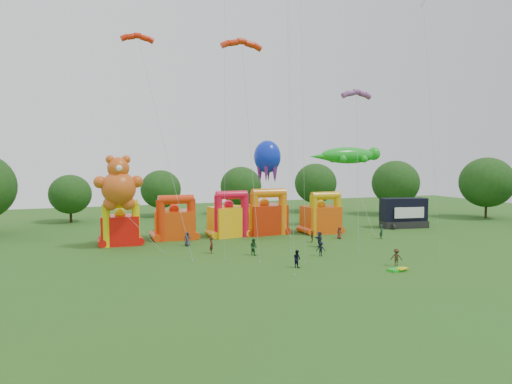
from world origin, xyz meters
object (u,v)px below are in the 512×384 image
object	(u,v)px
bouncy_castle_2	(229,219)
octopus_kite	(269,165)
teddy_bear_kite	(131,209)
bouncy_castle_0	(121,227)
stage_trailer	(404,213)
spectator_0	(187,239)
spectator_4	(312,236)
gecko_kite	(356,181)

from	to	relation	value
bouncy_castle_2	octopus_kite	distance (m)	11.18
octopus_kite	teddy_bear_kite	bearing A→B (deg)	-158.80
bouncy_castle_0	bouncy_castle_2	distance (m)	15.11
bouncy_castle_2	teddy_bear_kite	size ratio (longest dim) A/B	0.57
bouncy_castle_0	stage_trailer	xyz separation A→B (m)	(44.03, -0.57, 0.05)
bouncy_castle_0	teddy_bear_kite	distance (m)	4.73
spectator_0	spectator_4	distance (m)	16.42
octopus_kite	spectator_4	xyz separation A→B (m)	(1.43, -11.74, -9.40)
spectator_0	bouncy_castle_0	bearing A→B (deg)	155.67
bouncy_castle_0	teddy_bear_kite	size ratio (longest dim) A/B	0.51
bouncy_castle_0	spectator_4	xyz separation A→B (m)	(23.93, -7.17, -1.49)
gecko_kite	bouncy_castle_0	bearing A→B (deg)	-178.11
spectator_0	stage_trailer	bearing A→B (deg)	8.21
bouncy_castle_0	spectator_0	xyz separation A→B (m)	(7.82, -4.00, -1.37)
stage_trailer	gecko_kite	xyz separation A→B (m)	(-7.94, 1.76, 5.27)
bouncy_castle_2	octopus_kite	bearing A→B (deg)	23.84
bouncy_castle_0	octopus_kite	bearing A→B (deg)	11.49
teddy_bear_kite	spectator_0	size ratio (longest dim) A/B	6.47
gecko_kite	spectator_0	size ratio (longest dim) A/B	7.37
gecko_kite	octopus_kite	xyz separation A→B (m)	(-13.60, 3.38, 2.58)
teddy_bear_kite	spectator_0	distance (m)	7.96
bouncy_castle_0	stage_trailer	distance (m)	44.04
bouncy_castle_0	octopus_kite	xyz separation A→B (m)	(22.50, 4.57, 7.91)
stage_trailer	spectator_4	size ratio (longest dim) A/B	4.99
octopus_kite	spectator_0	size ratio (longest dim) A/B	7.83
spectator_0	spectator_4	bearing A→B (deg)	-8.34
bouncy_castle_0	octopus_kite	size ratio (longest dim) A/B	0.42
octopus_kite	bouncy_castle_0	bearing A→B (deg)	-168.51
bouncy_castle_2	spectator_0	world-z (taller)	bouncy_castle_2
stage_trailer	teddy_bear_kite	distance (m)	43.26
bouncy_castle_0	gecko_kite	world-z (taller)	gecko_kite
stage_trailer	spectator_0	bearing A→B (deg)	-174.58
bouncy_castle_0	spectator_4	bearing A→B (deg)	-16.68
gecko_kite	spectator_4	size ratio (longest dim) A/B	8.55
stage_trailer	octopus_kite	world-z (taller)	octopus_kite
bouncy_castle_2	spectator_0	distance (m)	9.10
stage_trailer	gecko_kite	bearing A→B (deg)	167.53
stage_trailer	octopus_kite	xyz separation A→B (m)	(-21.54, 5.14, 7.86)
spectator_4	octopus_kite	bearing A→B (deg)	-139.15
gecko_kite	stage_trailer	bearing A→B (deg)	-12.47
stage_trailer	spectator_0	distance (m)	36.40
teddy_bear_kite	gecko_kite	bearing A→B (deg)	8.05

